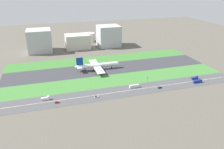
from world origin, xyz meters
TOP-DOWN VIEW (x-y plane):
  - ground_plane at (0.00, 0.00)m, footprint 800.00×800.00m
  - runway at (0.00, 0.00)m, footprint 280.00×46.00m
  - grass_median_north at (0.00, 41.00)m, footprint 280.00×36.00m
  - grass_median_south at (0.00, -41.00)m, footprint 280.00×36.00m
  - highway at (0.00, -73.00)m, footprint 280.00×28.00m
  - highway_centerline at (0.00, -73.00)m, footprint 266.00×0.50m
  - airliner at (-16.85, 0.00)m, footprint 65.00×56.00m
  - car_1 at (38.36, -78.00)m, footprint 4.40×1.80m
  - car_0 at (-36.31, -78.00)m, footprint 4.40×1.80m
  - truck_0 at (-87.67, -68.00)m, footprint 8.40×2.50m
  - car_2 at (-77.12, -78.00)m, footprint 4.40×1.80m
  - bus_1 at (11.14, -68.00)m, footprint 11.60×2.50m
  - truck_1 at (92.64, -68.00)m, footprint 8.40×2.50m
  - bus_0 at (89.26, -78.00)m, footprint 11.60×2.50m
  - traffic_light at (31.30, -60.01)m, footprint 0.36×0.50m
  - terminal_building at (-90.00, 114.00)m, footprint 39.64×37.41m
  - hangar_building at (-24.79, 114.00)m, footprint 42.64×30.05m
  - office_tower at (33.68, 114.00)m, footprint 39.64×35.86m
  - fuel_tank_west at (-23.14, 159.00)m, footprint 18.45×18.45m
  - fuel_tank_centre at (6.73, 159.00)m, footprint 20.50×20.50m

SIDE VIEW (x-z plane):
  - ground_plane at x=0.00m, z-range 0.00..0.00m
  - runway at x=0.00m, z-range 0.00..0.10m
  - grass_median_north at x=0.00m, z-range 0.00..0.10m
  - grass_median_south at x=0.00m, z-range 0.00..0.10m
  - highway at x=0.00m, z-range 0.00..0.10m
  - highway_centerline at x=0.00m, z-range 0.10..0.11m
  - car_1 at x=38.36m, z-range -0.08..1.92m
  - car_0 at x=-36.31m, z-range -0.08..1.92m
  - car_2 at x=-77.12m, z-range -0.08..1.92m
  - truck_0 at x=-87.67m, z-range -0.33..3.67m
  - truck_1 at x=92.64m, z-range -0.33..3.67m
  - bus_1 at x=11.14m, z-range 0.07..3.57m
  - bus_0 at x=89.26m, z-range 0.07..3.57m
  - traffic_light at x=31.30m, z-range 0.69..7.89m
  - airliner at x=-16.85m, z-range -3.62..16.08m
  - fuel_tank_west at x=-23.14m, z-range 0.00..15.11m
  - fuel_tank_centre at x=6.73m, z-range 0.00..17.16m
  - hangar_building at x=-24.79m, z-range 0.00..25.61m
  - office_tower at x=33.68m, z-range 0.00..38.24m
  - terminal_building at x=-90.00m, z-range 0.00..38.44m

